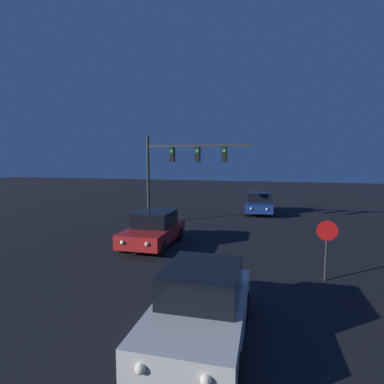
# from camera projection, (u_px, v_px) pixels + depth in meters

# --- Properties ---
(car_near) EXTENTS (2.12, 4.25, 1.61)m
(car_near) POSITION_uv_depth(u_px,v_px,m) (201.00, 304.00, 6.63)
(car_near) COLOR beige
(car_near) RESTS_ON ground_plane
(car_mid) EXTENTS (2.10, 4.25, 1.61)m
(car_mid) POSITION_uv_depth(u_px,v_px,m) (154.00, 229.00, 13.95)
(car_mid) COLOR #B21E1E
(car_mid) RESTS_ON ground_plane
(car_far) EXTENTS (2.13, 4.26, 1.61)m
(car_far) POSITION_uv_depth(u_px,v_px,m) (259.00, 203.00, 22.47)
(car_far) COLOR navy
(car_far) RESTS_ON ground_plane
(traffic_signal_mast) EXTENTS (6.56, 0.30, 5.52)m
(traffic_signal_mast) POSITION_uv_depth(u_px,v_px,m) (179.00, 163.00, 18.18)
(traffic_signal_mast) COLOR #2D2D2D
(traffic_signal_mast) RESTS_ON ground_plane
(stop_sign) EXTENTS (0.66, 0.07, 2.02)m
(stop_sign) POSITION_uv_depth(u_px,v_px,m) (327.00, 240.00, 9.79)
(stop_sign) COLOR #2D2D2D
(stop_sign) RESTS_ON ground_plane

